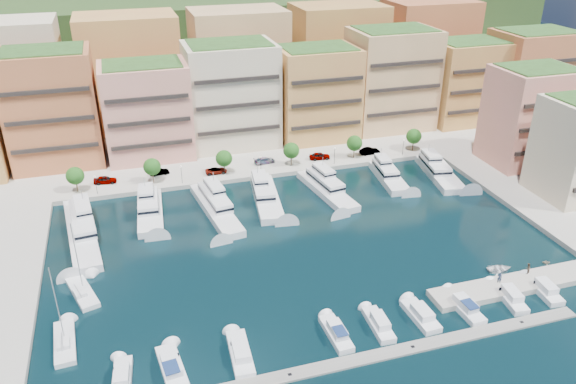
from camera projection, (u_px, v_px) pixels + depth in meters
name	position (u px, v px, depth m)	size (l,w,h in m)	color
ground	(304.00, 246.00, 102.60)	(400.00, 400.00, 0.00)	black
north_quay	(233.00, 132.00, 155.64)	(220.00, 64.00, 2.00)	#9E998E
hillside	(205.00, 86.00, 196.70)	(240.00, 40.00, 58.00)	#263B18
south_pontoon	(353.00, 362.00, 76.15)	(72.00, 2.20, 0.35)	gray
finger_pier	(521.00, 286.00, 91.63)	(32.00, 5.00, 2.00)	#9E998E
apartment_1	(52.00, 108.00, 129.17)	(20.00, 16.50, 26.80)	#C16940
apartment_2	(147.00, 111.00, 133.84)	(20.00, 15.50, 22.80)	#E68C80
apartment_3	(231.00, 95.00, 140.38)	(22.00, 16.50, 25.80)	beige
apartment_4	(317.00, 93.00, 144.88)	(20.00, 15.50, 23.80)	#D8A351
apartment_5	(391.00, 79.00, 151.68)	(22.00, 16.50, 26.80)	#EEB57E
apartment_6	(465.00, 82.00, 156.62)	(20.00, 15.50, 22.80)	gold
apartment_7	(531.00, 75.00, 159.70)	(22.00, 16.50, 24.80)	#C16940
apartment_east_a	(530.00, 116.00, 130.43)	(18.00, 14.50, 22.80)	#E68C80
backblock_0	(11.00, 80.00, 144.36)	(26.00, 18.00, 30.00)	beige
backblock_1	(131.00, 71.00, 152.21)	(26.00, 18.00, 30.00)	#D8A351
backblock_2	(239.00, 64.00, 160.07)	(26.00, 18.00, 30.00)	#EEB57E
backblock_3	(337.00, 57.00, 167.92)	(26.00, 18.00, 30.00)	gold
backblock_4	(426.00, 50.00, 175.77)	(26.00, 18.00, 30.00)	#C16940
tree_0	(75.00, 176.00, 118.67)	(3.80, 3.80, 5.65)	#473323
tree_1	(152.00, 167.00, 122.86)	(3.80, 3.80, 5.65)	#473323
tree_2	(224.00, 158.00, 127.04)	(3.80, 3.80, 5.65)	#473323
tree_3	(291.00, 151.00, 131.23)	(3.80, 3.80, 5.65)	#473323
tree_4	(354.00, 143.00, 135.42)	(3.80, 3.80, 5.65)	#473323
tree_5	(414.00, 136.00, 139.61)	(3.80, 3.80, 5.65)	#473323
lamppost_0	(95.00, 182.00, 118.16)	(0.30, 0.30, 4.20)	black
lamppost_1	(181.00, 171.00, 122.87)	(0.30, 0.30, 4.20)	black
lamppost_2	(261.00, 162.00, 127.58)	(0.30, 0.30, 4.20)	black
lamppost_3	(335.00, 153.00, 132.29)	(0.30, 0.30, 4.20)	black
lamppost_4	(403.00, 145.00, 137.00)	(0.30, 0.30, 4.20)	black
yacht_0	(81.00, 228.00, 106.05)	(7.62, 27.49, 7.30)	silver
yacht_1	(150.00, 209.00, 112.94)	(6.05, 18.54, 7.30)	silver
yacht_2	(215.00, 205.00, 114.31)	(7.32, 23.73, 7.30)	silver
yacht_3	(265.00, 195.00, 118.45)	(7.38, 20.61, 7.30)	silver
yacht_4	(326.00, 188.00, 121.78)	(7.43, 21.11, 7.30)	silver
yacht_5	(388.00, 175.00, 127.67)	(6.28, 16.60, 7.30)	silver
yacht_6	(438.00, 171.00, 129.67)	(8.36, 19.79, 7.30)	silver
cruiser_0	(122.00, 379.00, 72.66)	(3.08, 7.62, 2.55)	white
cruiser_1	(172.00, 368.00, 74.30)	(3.74, 9.03, 2.66)	white
cruiser_2	(240.00, 354.00, 76.75)	(3.19, 9.10, 2.55)	white
cruiser_4	(336.00, 334.00, 80.42)	(2.61, 7.97, 2.66)	white
cruiser_5	(379.00, 325.00, 82.20)	(2.74, 7.82, 2.55)	white
cruiser_6	(421.00, 316.00, 84.00)	(3.05, 7.84, 2.55)	white
cruiser_7	(464.00, 307.00, 85.89)	(2.87, 8.66, 2.66)	white
cruiser_8	(510.00, 297.00, 88.09)	(3.57, 8.38, 2.55)	white
cruiser_9	(544.00, 290.00, 89.77)	(3.25, 7.98, 2.55)	white
sailboat_1	(83.00, 293.00, 89.36)	(5.53, 9.90, 13.20)	silver
sailboat_0	(65.00, 344.00, 78.95)	(3.43, 9.54, 13.20)	silver
tender_2	(499.00, 269.00, 95.27)	(3.02, 4.23, 0.88)	white
tender_3	(546.00, 262.00, 97.26)	(1.16, 1.34, 0.71)	#C0B193
car_0	(105.00, 180.00, 123.69)	(1.98, 4.92, 1.68)	gray
car_1	(159.00, 172.00, 127.80)	(1.55, 4.44, 1.46)	gray
car_2	(216.00, 171.00, 128.43)	(2.28, 4.95, 1.38)	gray
car_3	(265.00, 160.00, 133.66)	(2.06, 5.07, 1.47)	gray
car_4	(320.00, 156.00, 135.78)	(2.02, 5.02, 1.71)	gray
car_5	(370.00, 151.00, 138.63)	(1.76, 5.04, 1.66)	gray
person_0	(500.00, 278.00, 90.37)	(0.71, 0.46, 1.93)	#212D43
person_1	(528.00, 268.00, 92.68)	(0.95, 0.74, 1.95)	brown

